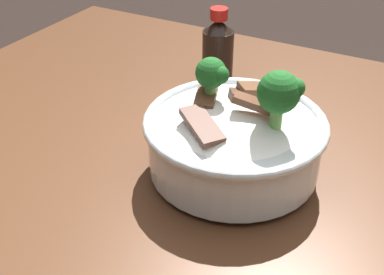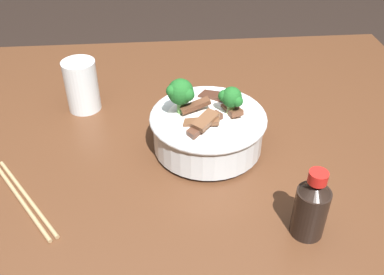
% 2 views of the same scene
% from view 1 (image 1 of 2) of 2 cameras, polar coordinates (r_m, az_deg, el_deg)
% --- Properties ---
extents(rice_bowl, '(0.22, 0.22, 0.15)m').
position_cam_1_polar(rice_bowl, '(0.60, 5.00, 0.26)').
color(rice_bowl, silver).
rests_on(rice_bowl, dining_table).
extents(soy_sauce_bottle, '(0.05, 0.05, 0.12)m').
position_cam_1_polar(soy_sauce_bottle, '(0.82, 3.00, 10.15)').
color(soy_sauce_bottle, black).
rests_on(soy_sauce_bottle, dining_table).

